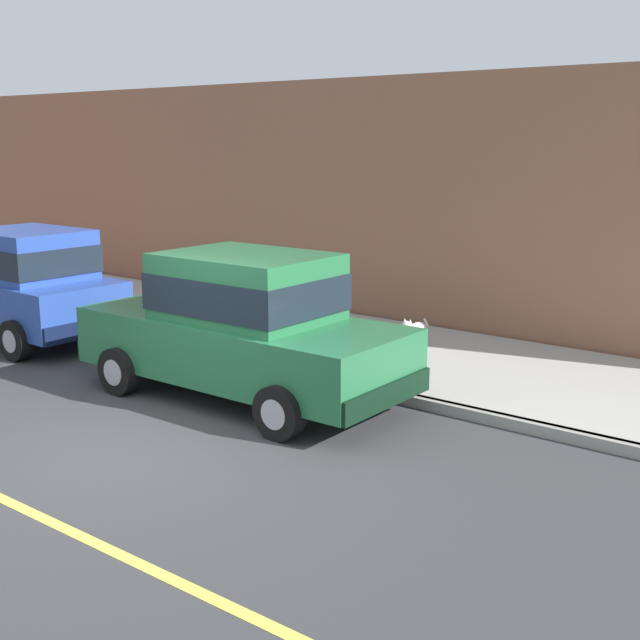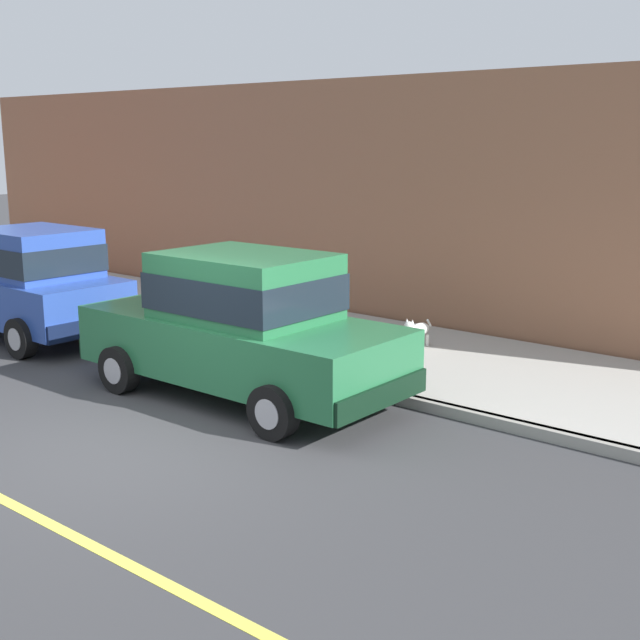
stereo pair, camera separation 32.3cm
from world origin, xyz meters
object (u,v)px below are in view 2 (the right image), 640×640
Objects in this scene: car_blue_hatchback at (31,282)px; car_green_sedan at (242,324)px; dog_white at (417,329)px; fire_hydrant at (221,321)px.

car_green_sedan is at bearing -90.76° from car_blue_hatchback.
dog_white is at bearing -60.91° from car_blue_hatchback.
car_green_sedan is 1.21× the size of car_blue_hatchback.
car_green_sedan is at bearing 169.43° from dog_white.
fire_hydrant is (1.46, -3.06, -0.50)m from car_blue_hatchback.
car_green_sedan is 6.37× the size of fire_hydrant.
car_blue_hatchback reaches higher than fire_hydrant.
car_blue_hatchback reaches higher than dog_white.
dog_white is (3.16, -5.69, -0.55)m from car_blue_hatchback.
car_blue_hatchback is at bearing 115.44° from fire_hydrant.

